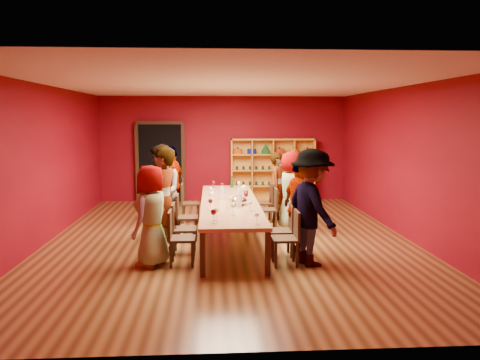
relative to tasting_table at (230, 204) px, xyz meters
name	(u,v)px	position (x,y,z in m)	size (l,w,h in m)	color
room_shell	(229,163)	(0.00, 0.00, 0.80)	(7.10, 9.10, 3.04)	#4E2C14
tasting_table	(230,204)	(0.00, 0.00, 0.00)	(1.10, 4.50, 0.75)	#A66F45
doorway	(161,162)	(-1.80, 4.43, 0.42)	(1.40, 0.17, 2.30)	black
shelving_unit	(272,167)	(1.40, 4.32, 0.28)	(2.40, 0.40, 1.80)	gold
chair_person_left_0	(177,235)	(-0.91, -1.56, -0.20)	(0.42, 0.42, 0.89)	black
person_left_0	(151,216)	(-1.31, -1.56, 0.12)	(0.80, 0.43, 1.63)	#587DB6
chair_person_left_1	(180,226)	(-0.91, -0.90, -0.20)	(0.42, 0.42, 0.89)	black
person_left_1	(163,201)	(-1.19, -0.90, 0.24)	(0.68, 0.50, 1.87)	#557DAF
chair_person_left_2	(183,214)	(-0.91, 0.08, -0.20)	(0.42, 0.42, 0.89)	black
person_left_2	(161,192)	(-1.33, 0.08, 0.24)	(0.91, 0.50, 1.87)	#6190C7
chair_person_left_4	(187,201)	(-0.91, 1.62, -0.20)	(0.42, 0.42, 0.89)	black
person_left_4	(172,184)	(-1.25, 1.62, 0.18)	(1.03, 0.47, 1.75)	#5673B2
chair_person_right_0	(290,235)	(0.91, -1.67, -0.20)	(0.42, 0.42, 0.89)	black
person_right_0	(312,207)	(1.26, -1.67, 0.24)	(1.22, 0.50, 1.89)	#5374AB
chair_person_right_1	(285,227)	(0.91, -1.14, -0.20)	(0.42, 0.42, 0.89)	black
person_right_1	(300,207)	(1.17, -1.14, 0.14)	(0.99, 0.45, 1.68)	silver
chair_person_right_3	(271,207)	(0.91, 0.78, -0.20)	(0.42, 0.42, 0.89)	black
person_right_3	(291,191)	(1.34, 0.78, 0.14)	(0.82, 0.45, 1.67)	#5E87C1
chair_person_right_4	(266,200)	(0.91, 1.59, -0.20)	(0.42, 0.42, 0.89)	black
person_right_4	(278,187)	(1.18, 1.59, 0.10)	(0.58, 0.43, 1.60)	#6193C9
wine_glass_0	(250,203)	(0.32, -0.91, 0.18)	(0.07, 0.07, 0.18)	white
wine_glass_1	(213,194)	(-0.33, 0.13, 0.19)	(0.08, 0.08, 0.19)	white
wine_glass_2	(211,202)	(-0.37, -0.77, 0.20)	(0.08, 0.08, 0.20)	white
wine_glass_3	(213,213)	(-0.32, -1.84, 0.21)	(0.09, 0.09, 0.22)	white
wine_glass_4	(242,188)	(0.30, 0.93, 0.18)	(0.07, 0.07, 0.18)	white
wine_glass_5	(238,182)	(0.28, 1.88, 0.19)	(0.08, 0.08, 0.19)	white
wine_glass_6	(216,211)	(-0.28, -1.64, 0.20)	(0.08, 0.08, 0.21)	white
wine_glass_7	(222,185)	(-0.12, 1.29, 0.20)	(0.08, 0.08, 0.20)	white
wine_glass_8	(211,189)	(-0.36, 0.81, 0.18)	(0.07, 0.07, 0.18)	white
wine_glass_9	(257,215)	(0.34, -1.94, 0.18)	(0.07, 0.07, 0.18)	white
wine_glass_10	(211,195)	(-0.35, -0.02, 0.19)	(0.08, 0.08, 0.20)	white
wine_glass_11	(213,183)	(-0.30, 1.67, 0.19)	(0.08, 0.08, 0.20)	white
wine_glass_12	(212,187)	(-0.34, 1.02, 0.19)	(0.08, 0.08, 0.19)	white
wine_glass_13	(246,195)	(0.30, -0.18, 0.21)	(0.09, 0.09, 0.22)	white
wine_glass_14	(233,206)	(0.01, -1.25, 0.20)	(0.08, 0.08, 0.20)	white
wine_glass_15	(246,193)	(0.33, 0.16, 0.20)	(0.08, 0.08, 0.21)	white
wine_glass_16	(230,199)	(0.00, -0.50, 0.19)	(0.08, 0.08, 0.19)	white
wine_glass_17	(239,183)	(0.28, 1.70, 0.18)	(0.07, 0.07, 0.18)	white
wine_glass_18	(244,188)	(0.34, 0.81, 0.21)	(0.09, 0.09, 0.22)	white
spittoon_bowl	(239,201)	(0.16, -0.33, 0.13)	(0.32, 0.32, 0.18)	silver
carafe_a	(222,193)	(-0.14, 0.28, 0.17)	(0.12, 0.12, 0.27)	white
carafe_b	(239,200)	(0.15, -0.52, 0.18)	(0.12, 0.12, 0.29)	white
wine_bottle	(232,183)	(0.13, 1.90, 0.16)	(0.08, 0.08, 0.28)	#123315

